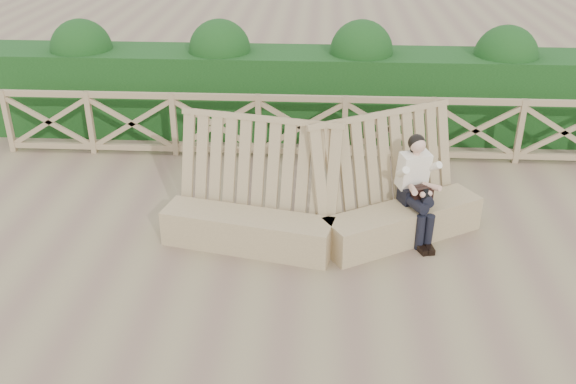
{
  "coord_description": "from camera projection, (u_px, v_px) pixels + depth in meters",
  "views": [
    {
      "loc": [
        0.36,
        -6.5,
        4.38
      ],
      "look_at": [
        -0.04,
        0.4,
        0.9
      ],
      "focal_mm": 40.0,
      "sensor_mm": 36.0,
      "label": 1
    }
  ],
  "objects": [
    {
      "name": "ground",
      "position": [
        289.0,
        273.0,
        7.78
      ],
      "size": [
        60.0,
        60.0,
        0.0
      ],
      "primitive_type": "plane",
      "color": "brown",
      "rests_on": "ground"
    },
    {
      "name": "guardrail",
      "position": [
        301.0,
        127.0,
        10.65
      ],
      "size": [
        10.1,
        0.09,
        1.1
      ],
      "color": "#88704F",
      "rests_on": "ground"
    },
    {
      "name": "hedge",
      "position": [
        304.0,
        93.0,
        11.63
      ],
      "size": [
        12.0,
        1.2,
        1.5
      ],
      "primitive_type": "cube",
      "color": "black",
      "rests_on": "ground"
    },
    {
      "name": "bench",
      "position": [
        326.0,
        213.0,
        8.3
      ],
      "size": [
        4.21,
        1.78,
        1.6
      ],
      "rotation": [
        0.0,
        0.0,
        0.18
      ],
      "color": "#8A734F",
      "rests_on": "ground"
    },
    {
      "name": "woman",
      "position": [
        417.0,
        184.0,
        8.26
      ],
      "size": [
        0.53,
        0.87,
        1.4
      ],
      "rotation": [
        0.0,
        0.0,
        0.39
      ],
      "color": "black",
      "rests_on": "ground"
    }
  ]
}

